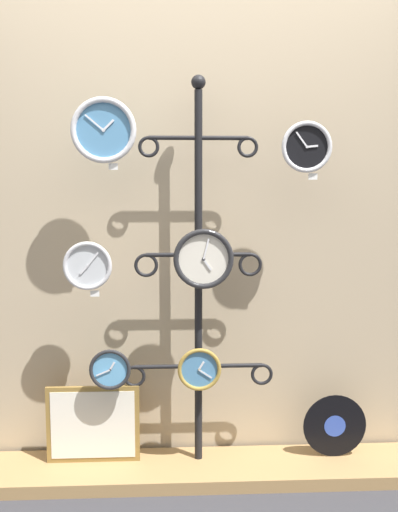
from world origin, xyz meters
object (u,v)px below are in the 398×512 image
Objects in this scene: clock_middle_center at (204,259)px; vinyl_record at (335,426)px; clock_top_right at (307,147)px; clock_middle_left at (88,266)px; picture_frame at (93,424)px; clock_bottom_center at (199,369)px; display_stand at (198,338)px; clock_bottom_left at (110,369)px; clock_top_left at (104,130)px.

vinyl_record is at bearing 7.71° from clock_middle_center.
vinyl_record is at bearing 24.59° from clock_top_right.
clock_middle_left is 0.77m from picture_frame.
clock_middle_left is (-0.97, 0.02, -0.52)m from clock_top_right.
clock_bottom_center is at bearing -8.86° from picture_frame.
display_stand reaches higher than clock_middle_left.
clock_middle_center is (0.52, -0.02, 0.03)m from clock_middle_left.
vinyl_record is at bearing -1.40° from display_stand.
clock_bottom_left is (-0.88, 0.02, -1.00)m from clock_top_right.
clock_top_left is 1.31× the size of clock_middle_left.
clock_top_right is at bearing -1.16° from clock_bottom_left.
display_stand is at bearing 87.77° from clock_bottom_center.
display_stand is at bearing 99.59° from clock_middle_center.
clock_bottom_left is (0.09, -0.00, -0.48)m from clock_middle_left.
display_stand is 4.24× the size of picture_frame.
display_stand reaches higher than vinyl_record.
clock_top_right is at bearing -1.81° from clock_bottom_center.
vinyl_record is 1.16m from picture_frame.
clock_middle_center is 1.05m from vinyl_record.
clock_top_left reaches higher than clock_middle_left.
display_stand is at bearing 11.34° from clock_top_left.
clock_bottom_center is at bearing -0.39° from clock_bottom_left.
clock_top_right is 1.13× the size of clock_bottom_center.
clock_top_left is 1.36m from picture_frame.
picture_frame is at bearing -178.96° from display_stand.
vinyl_record is at bearing 6.07° from clock_bottom_center.
clock_top_right is at bearing -12.15° from display_stand.
clock_middle_left reaches higher than picture_frame.
display_stand reaches higher than clock_top_left.
clock_top_left is 1.06× the size of clock_middle_center.
display_stand is 0.40m from clock_middle_center.
clock_middle_left is 0.52m from clock_middle_center.
display_stand is 6.05× the size of vinyl_record.
clock_middle_center is 1.43× the size of clock_bottom_left.
clock_top_right reaches higher than clock_bottom_left.
clock_middle_center reaches higher than clock_bottom_center.
clock_top_left is at bearing 178.85° from clock_top_right.
clock_bottom_left is 0.94× the size of clock_bottom_center.
clock_top_left is at bearing -41.79° from picture_frame.
picture_frame is (-0.08, 0.07, -1.36)m from clock_top_left.
clock_middle_center is 1.35× the size of clock_bottom_center.
clock_bottom_left is at bearing -38.93° from picture_frame.
clock_top_right is at bearing 0.18° from clock_middle_center.
clock_bottom_center is (-0.47, 0.01, -1.00)m from clock_top_right.
clock_bottom_center is 0.73m from vinyl_record.
clock_top_right is 0.84× the size of clock_middle_center.
clock_bottom_left is at bearing 179.61° from clock_bottom_center.
display_stand is 6.50× the size of clock_top_left.
clock_middle_center is (0.02, -0.10, 0.39)m from display_stand.
clock_top_right is 1.10m from clock_middle_left.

